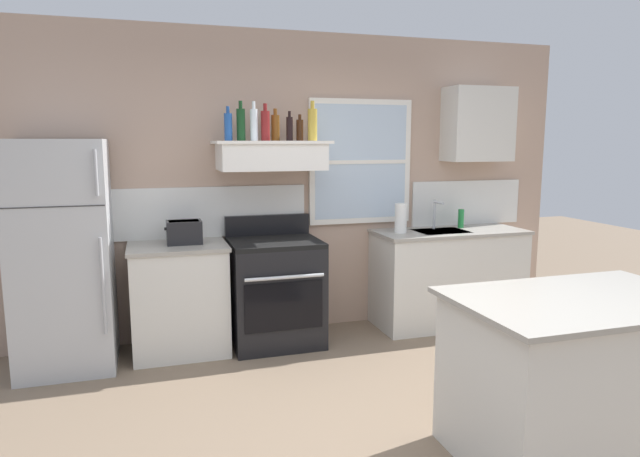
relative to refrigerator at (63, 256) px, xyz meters
The scene contains 21 objects.
ground_plane 2.79m from the refrigerator, 44.08° to the right, with size 16.00×16.00×0.00m, color #7A6651.
back_wall 2.03m from the refrigerator, 11.29° to the left, with size 5.40×0.11×2.70m.
refrigerator is the anchor object (origin of this frame).
counter_left_of_stove 0.95m from the refrigerator, ahead, with size 0.79×0.63×0.91m.
toaster 0.92m from the refrigerator, ahead, with size 0.30×0.20×0.19m.
stove_range 1.70m from the refrigerator, ahead, with size 0.76×0.69×1.09m.
range_hood_shelf 1.81m from the refrigerator, ahead, with size 0.96×0.52×0.24m.
bottle_blue_liqueur 1.62m from the refrigerator, ahead, with size 0.07×0.07×0.28m.
bottle_dark_green_wine 1.72m from the refrigerator, ahead, with size 0.07×0.07×0.32m.
bottle_clear_tall 1.81m from the refrigerator, ahead, with size 0.06×0.06×0.32m.
bottle_red_label_wine 1.89m from the refrigerator, ahead, with size 0.07×0.07×0.31m.
bottle_amber_wine 1.97m from the refrigerator, ahead, with size 0.07×0.07×0.27m.
bottle_balsamic_dark 2.05m from the refrigerator, ahead, with size 0.06×0.06×0.25m.
bottle_brown_stout 2.14m from the refrigerator, ahead, with size 0.06×0.06×0.22m.
bottle_champagne_gold_foil 2.25m from the refrigerator, ahead, with size 0.08×0.08×0.33m.
counter_right_with_sink 3.38m from the refrigerator, ahead, with size 1.43×0.63×0.91m.
sink_faucet 3.26m from the refrigerator, ahead, with size 0.03×0.17×0.28m.
paper_towel_roll 2.85m from the refrigerator, ahead, with size 0.11×0.11×0.27m, color white.
dish_soap_bottle 3.54m from the refrigerator, ahead, with size 0.06×0.06×0.18m, color #268C3F.
kitchen_island 3.63m from the refrigerator, 37.42° to the right, with size 1.40×0.90×0.91m.
upper_cabinet_right 3.84m from the refrigerator, ahead, with size 0.64×0.32×0.70m.
Camera 1 is at (-1.26, -2.71, 1.74)m, focal length 31.30 mm.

